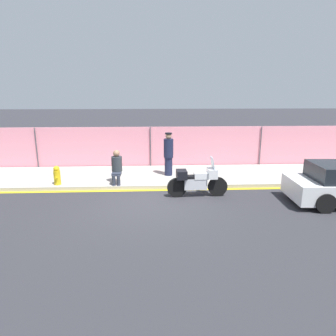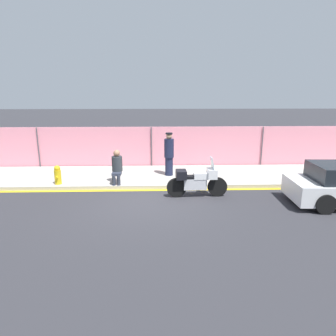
% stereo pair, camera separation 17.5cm
% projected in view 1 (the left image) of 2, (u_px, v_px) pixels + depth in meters
% --- Properties ---
extents(ground_plane, '(120.00, 120.00, 0.00)m').
position_uv_depth(ground_plane, '(150.00, 203.00, 10.16)').
color(ground_plane, '#2D2D33').
extents(sidewalk, '(40.10, 3.29, 0.15)m').
position_uv_depth(sidewalk, '(151.00, 176.00, 13.08)').
color(sidewalk, '#ADA89E').
rests_on(sidewalk, ground_plane).
extents(curb_paint_stripe, '(40.10, 0.18, 0.01)m').
position_uv_depth(curb_paint_stripe, '(150.00, 190.00, 11.42)').
color(curb_paint_stripe, gold).
rests_on(curb_paint_stripe, ground_plane).
extents(storefront_fence, '(38.09, 0.17, 2.03)m').
position_uv_depth(storefront_fence, '(151.00, 148.00, 14.53)').
color(storefront_fence, pink).
rests_on(storefront_fence, ground_plane).
extents(motorcycle, '(2.17, 0.53, 1.44)m').
position_uv_depth(motorcycle, '(197.00, 181.00, 10.63)').
color(motorcycle, black).
rests_on(motorcycle, ground_plane).
extents(officer_standing, '(0.41, 0.41, 1.84)m').
position_uv_depth(officer_standing, '(169.00, 154.00, 12.74)').
color(officer_standing, '#191E38').
rests_on(officer_standing, sidewalk).
extents(person_seated_on_curb, '(0.42, 0.69, 1.31)m').
position_uv_depth(person_seated_on_curb, '(117.00, 165.00, 11.68)').
color(person_seated_on_curb, '#2D3342').
rests_on(person_seated_on_curb, sidewalk).
extents(fire_hydrant, '(0.26, 0.32, 0.74)m').
position_uv_depth(fire_hydrant, '(57.00, 175.00, 11.56)').
color(fire_hydrant, gold).
rests_on(fire_hydrant, sidewalk).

